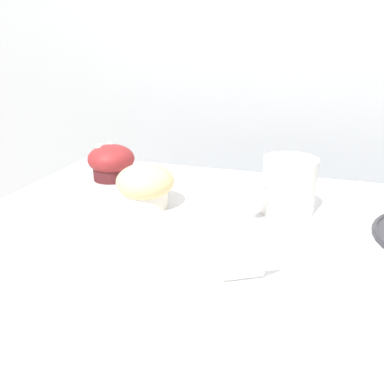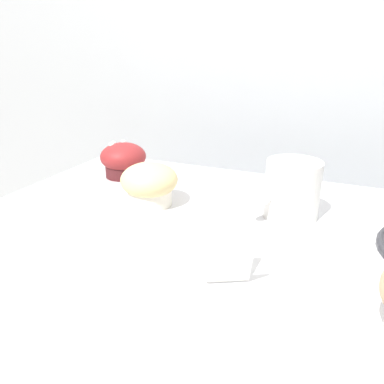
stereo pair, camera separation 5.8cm
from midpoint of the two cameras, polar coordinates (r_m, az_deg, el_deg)
name	(u,v)px [view 2 (the right image)]	position (r m, az deg, el deg)	size (l,w,h in m)	color
wall_back	(321,151)	(1.09, 20.54, 5.81)	(3.20, 0.10, 1.80)	#B2B7BC
muffin_back_left	(149,184)	(0.64, -3.94, 1.23)	(0.10, 0.10, 0.07)	white
muffin_back_right	(123,160)	(0.79, -8.36, 4.85)	(0.09, 0.09, 0.07)	#4C1B1E
coffee_cup	(291,188)	(0.61, 17.56, 0.49)	(0.10, 0.11, 0.09)	white
price_card	(228,259)	(0.43, 9.41, -10.10)	(0.06, 0.06, 0.06)	white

